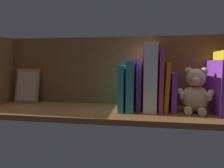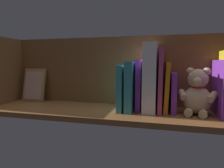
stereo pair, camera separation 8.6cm
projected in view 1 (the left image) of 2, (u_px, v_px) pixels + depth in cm
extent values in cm
cube|color=brown|center=(112.00, 112.00, 86.98)|extent=(115.88, 30.74, 2.20)
cube|color=brown|center=(116.00, 71.00, 98.04)|extent=(115.88, 1.50, 32.79)
cube|color=yellow|center=(219.00, 81.00, 84.00)|extent=(1.91, 12.91, 25.13)
cube|color=purple|center=(215.00, 86.00, 81.59)|extent=(1.65, 19.05, 21.33)
ellipsoid|color=#D1B284|center=(195.00, 99.00, 81.98)|extent=(12.33, 11.46, 11.19)
sphere|color=#D1B284|center=(196.00, 78.00, 81.09)|extent=(7.70, 7.70, 7.70)
sphere|color=#D1B284|center=(204.00, 71.00, 79.78)|extent=(2.97, 2.97, 2.97)
sphere|color=#D1B284|center=(189.00, 71.00, 81.80)|extent=(2.97, 2.97, 2.97)
sphere|color=beige|center=(196.00, 80.00, 78.11)|extent=(2.97, 2.97, 2.97)
cylinder|color=#D1B284|center=(210.00, 95.00, 78.61)|extent=(5.12, 6.06, 4.14)
cylinder|color=#D1B284|center=(181.00, 94.00, 82.34)|extent=(3.40, 5.82, 4.14)
cylinder|color=#D1B284|center=(202.00, 112.00, 77.10)|extent=(3.76, 4.71, 2.97)
cylinder|color=#D1B284|center=(188.00, 110.00, 78.87)|extent=(3.76, 4.71, 2.97)
torus|color=red|center=(196.00, 86.00, 81.41)|extent=(6.03, 6.03, 0.87)
cube|color=purple|center=(172.00, 91.00, 86.33)|extent=(2.07, 15.24, 16.06)
cube|color=orange|center=(166.00, 86.00, 86.38)|extent=(2.41, 15.51, 20.62)
cube|color=#B23F72|center=(160.00, 80.00, 85.42)|extent=(1.83, 17.66, 26.27)
cube|color=white|center=(150.00, 77.00, 85.97)|extent=(5.32, 17.50, 28.13)
cube|color=purple|center=(139.00, 84.00, 88.43)|extent=(2.11, 14.84, 21.54)
cube|color=teal|center=(131.00, 86.00, 87.19)|extent=(3.13, 18.54, 20.78)
cube|color=teal|center=(123.00, 87.00, 87.78)|extent=(2.35, 18.62, 19.25)
cube|color=#9E6B3D|center=(28.00, 86.00, 101.93)|extent=(12.34, 5.31, 17.32)
cube|color=tan|center=(27.00, 86.00, 101.23)|extent=(10.36, 3.83, 14.39)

